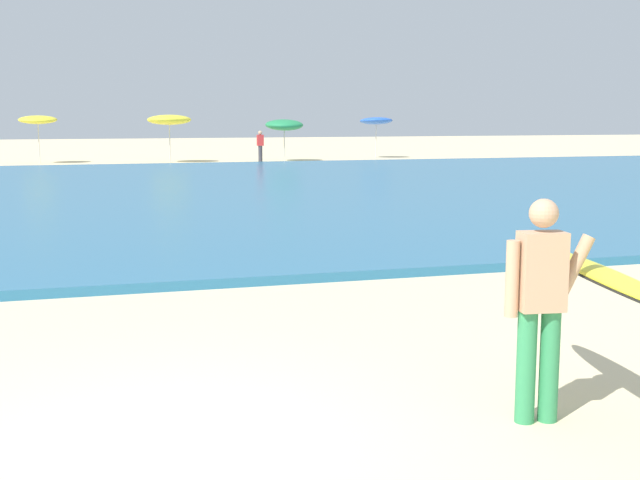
{
  "coord_description": "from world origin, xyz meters",
  "views": [
    {
      "loc": [
        -0.6,
        -5.79,
        2.34
      ],
      "look_at": [
        1.74,
        2.13,
        1.1
      ],
      "focal_mm": 46.66,
      "sensor_mm": 36.0,
      "label": 1
    }
  ],
  "objects_px": {
    "surfer_with_board": "(573,289)",
    "beach_umbrella_5": "(376,121)",
    "beach_umbrella_2": "(38,120)",
    "beach_umbrella_3": "(169,120)",
    "beach_umbrella_4": "(284,125)",
    "beachgoer_near_row_left": "(260,146)"
  },
  "relations": [
    {
      "from": "surfer_with_board",
      "to": "beach_umbrella_3",
      "type": "height_order",
      "value": "beach_umbrella_3"
    },
    {
      "from": "surfer_with_board",
      "to": "beach_umbrella_4",
      "type": "bearing_deg",
      "value": 79.41
    },
    {
      "from": "surfer_with_board",
      "to": "beach_umbrella_5",
      "type": "xyz_separation_m",
      "value": [
        12.34,
        37.72,
        0.99
      ]
    },
    {
      "from": "beach_umbrella_4",
      "to": "beach_umbrella_5",
      "type": "xyz_separation_m",
      "value": [
        5.6,
        1.71,
        0.18
      ]
    },
    {
      "from": "beach_umbrella_5",
      "to": "beachgoer_near_row_left",
      "type": "bearing_deg",
      "value": -159.3
    },
    {
      "from": "beach_umbrella_2",
      "to": "beach_umbrella_4",
      "type": "distance_m",
      "value": 12.03
    },
    {
      "from": "beachgoer_near_row_left",
      "to": "beach_umbrella_3",
      "type": "bearing_deg",
      "value": 161.47
    },
    {
      "from": "surfer_with_board",
      "to": "beachgoer_near_row_left",
      "type": "height_order",
      "value": "surfer_with_board"
    },
    {
      "from": "beachgoer_near_row_left",
      "to": "beach_umbrella_2",
      "type": "bearing_deg",
      "value": 166.96
    },
    {
      "from": "beach_umbrella_4",
      "to": "surfer_with_board",
      "type": "bearing_deg",
      "value": -100.59
    },
    {
      "from": "beach_umbrella_2",
      "to": "beach_umbrella_3",
      "type": "xyz_separation_m",
      "value": [
        6.2,
        -0.99,
        -0.01
      ]
    },
    {
      "from": "beach_umbrella_5",
      "to": "beach_umbrella_4",
      "type": "bearing_deg",
      "value": -163.0
    },
    {
      "from": "beach_umbrella_2",
      "to": "beachgoer_near_row_left",
      "type": "xyz_separation_m",
      "value": [
        10.47,
        -2.43,
        -1.27
      ]
    },
    {
      "from": "beach_umbrella_2",
      "to": "beachgoer_near_row_left",
      "type": "distance_m",
      "value": 10.82
    },
    {
      "from": "beach_umbrella_4",
      "to": "beachgoer_near_row_left",
      "type": "height_order",
      "value": "beach_umbrella_4"
    },
    {
      "from": "surfer_with_board",
      "to": "beach_umbrella_4",
      "type": "height_order",
      "value": "beach_umbrella_4"
    },
    {
      "from": "beachgoer_near_row_left",
      "to": "surfer_with_board",
      "type": "bearing_deg",
      "value": -98.55
    },
    {
      "from": "beach_umbrella_3",
      "to": "beachgoer_near_row_left",
      "type": "relative_size",
      "value": 1.5
    },
    {
      "from": "surfer_with_board",
      "to": "beach_umbrella_5",
      "type": "relative_size",
      "value": 1.2
    },
    {
      "from": "beach_umbrella_3",
      "to": "beach_umbrella_2",
      "type": "bearing_deg",
      "value": 170.89
    },
    {
      "from": "beach_umbrella_2",
      "to": "beach_umbrella_4",
      "type": "bearing_deg",
      "value": -7.01
    },
    {
      "from": "beach_umbrella_4",
      "to": "beachgoer_near_row_left",
      "type": "bearing_deg",
      "value": -146.8
    }
  ]
}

